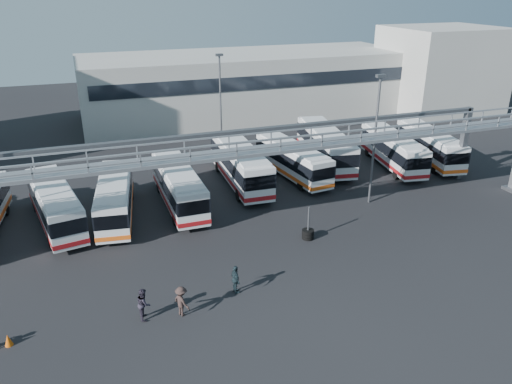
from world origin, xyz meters
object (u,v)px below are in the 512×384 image
object	(u,v)px
bus_6	(293,159)
bus_5	(240,163)
bus_4	(179,185)
pedestrian_b	(144,304)
pedestrian_c	(182,301)
light_pole_back	(220,101)
tire_stack	(308,233)
bus_8	(393,149)
bus_2	(55,204)
cone_left	(8,340)
light_pole_mid	(375,134)
bus_3	(115,197)
bus_9	(430,145)
pedestrian_d	(236,280)
bus_7	(325,145)

from	to	relation	value
bus_6	bus_5	bearing A→B (deg)	172.62
bus_4	pedestrian_b	bearing A→B (deg)	-109.42
bus_5	pedestrian_c	xyz separation A→B (m)	(-8.75, -16.88, -1.04)
light_pole_back	bus_5	world-z (taller)	light_pole_back
pedestrian_c	tire_stack	distance (m)	11.44
bus_8	bus_2	bearing A→B (deg)	-165.93
light_pole_back	cone_left	xyz separation A→B (m)	(-17.78, -24.07, -5.42)
light_pole_mid	bus_3	xyz separation A→B (m)	(-19.41, 3.97, -4.05)
light_pole_back	bus_8	size ratio (longest dim) A/B	0.97
pedestrian_b	pedestrian_c	world-z (taller)	pedestrian_b
pedestrian_c	cone_left	bearing A→B (deg)	60.00
bus_3	bus_8	world-z (taller)	bus_8
bus_3	bus_9	size ratio (longest dim) A/B	0.97
light_pole_mid	bus_2	size ratio (longest dim) A/B	0.98
pedestrian_c	bus_8	bearing A→B (deg)	-82.50
light_pole_back	tire_stack	bearing A→B (deg)	-87.87
light_pole_mid	bus_6	xyz separation A→B (m)	(-3.56, 7.32, -4.05)
bus_3	pedestrian_d	size ratio (longest dim) A/B	5.92
bus_6	cone_left	bearing A→B (deg)	-150.89
bus_6	bus_9	bearing A→B (deg)	-9.83
bus_3	bus_8	xyz separation A→B (m)	(26.01, 2.79, 0.05)
bus_5	pedestrian_b	size ratio (longest dim) A/B	6.43
bus_7	bus_5	bearing A→B (deg)	-157.26
bus_6	cone_left	size ratio (longest dim) A/B	16.55
bus_5	cone_left	distance (m)	23.86
bus_2	bus_4	distance (m)	9.09
pedestrian_b	bus_7	bearing A→B (deg)	-42.97
bus_5	tire_stack	distance (m)	11.47
pedestrian_c	bus_3	bearing A→B (deg)	-17.85
light_pole_back	bus_9	world-z (taller)	light_pole_back
pedestrian_b	bus_8	bearing A→B (deg)	-54.26
bus_3	bus_6	bearing A→B (deg)	19.76
bus_4	bus_5	distance (m)	6.65
bus_8	pedestrian_d	xyz separation A→B (m)	(-20.57, -15.28, -0.87)
bus_8	bus_7	bearing A→B (deg)	164.19
bus_9	pedestrian_d	size ratio (longest dim) A/B	6.11
bus_5	bus_2	bearing A→B (deg)	-165.75
pedestrian_d	cone_left	world-z (taller)	pedestrian_d
bus_2	bus_8	distance (m)	30.33
pedestrian_d	pedestrian_c	bearing A→B (deg)	102.24
bus_4	bus_9	distance (m)	25.39
bus_2	cone_left	world-z (taller)	bus_2
bus_6	pedestrian_c	distance (m)	21.76
bus_2	bus_4	world-z (taller)	bus_4
bus_6	tire_stack	distance (m)	11.97
bus_4	pedestrian_c	xyz separation A→B (m)	(-2.75, -14.02, -0.88)
light_pole_mid	bus_9	size ratio (longest dim) A/B	0.97
tire_stack	pedestrian_c	bearing A→B (deg)	-150.86
pedestrian_d	bus_2	bearing A→B (deg)	32.40
bus_4	bus_2	bearing A→B (deg)	-177.90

